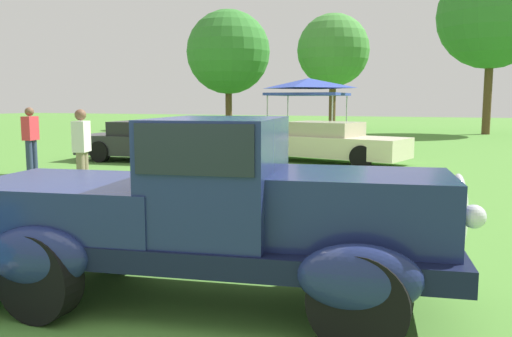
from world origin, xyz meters
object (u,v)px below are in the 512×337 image
(show_car_charcoal, at_px, (151,142))
(spectator_by_row, at_px, (82,149))
(canopy_tent_left_field, at_px, (309,86))
(feature_pickup_truck, at_px, (211,210))
(spectator_between_cars, at_px, (31,138))
(show_car_cream, at_px, (329,143))

(show_car_charcoal, bearing_deg, spectator_by_row, -70.05)
(show_car_charcoal, distance_m, canopy_tent_left_field, 6.95)
(feature_pickup_truck, relative_size, canopy_tent_left_field, 1.69)
(spectator_between_cars, relative_size, canopy_tent_left_field, 0.62)
(feature_pickup_truck, height_order, show_car_cream, feature_pickup_truck)
(feature_pickup_truck, bearing_deg, show_car_charcoal, 125.29)
(feature_pickup_truck, xyz_separation_m, spectator_between_cars, (-8.11, 6.11, 0.05))
(show_car_charcoal, bearing_deg, canopy_tent_left_field, 59.65)
(show_car_charcoal, relative_size, spectator_by_row, 2.76)
(spectator_between_cars, bearing_deg, canopy_tent_left_field, 63.75)
(spectator_between_cars, distance_m, spectator_by_row, 3.85)
(show_car_charcoal, height_order, show_car_cream, same)
(spectator_by_row, bearing_deg, spectator_between_cars, 148.34)
(show_car_cream, height_order, spectator_between_cars, spectator_between_cars)
(show_car_charcoal, relative_size, canopy_tent_left_field, 1.70)
(spectator_by_row, xyz_separation_m, canopy_tent_left_field, (1.35, 11.41, 1.51))
(show_car_cream, bearing_deg, canopy_tent_left_field, 113.84)
(show_car_charcoal, xyz_separation_m, show_car_cream, (5.23, 1.62, 0.00))
(feature_pickup_truck, xyz_separation_m, spectator_by_row, (-4.83, 4.08, 0.05))
(spectator_between_cars, height_order, canopy_tent_left_field, canopy_tent_left_field)
(feature_pickup_truck, bearing_deg, spectator_by_row, 139.77)
(show_car_charcoal, bearing_deg, show_car_cream, 17.23)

